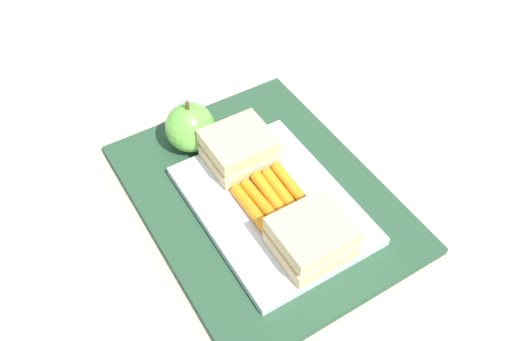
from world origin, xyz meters
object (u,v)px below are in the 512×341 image
at_px(sandwich_half_right, 239,149).
at_px(carrot_sticks_bundle, 272,198).
at_px(sandwich_half_left, 311,237).
at_px(apple, 190,127).
at_px(food_tray, 272,205).

bearing_deg(sandwich_half_right, carrot_sticks_bundle, 179.70).
relative_size(sandwich_half_left, apple, 1.05).
xyz_separation_m(sandwich_half_left, carrot_sticks_bundle, (0.08, 0.00, -0.02)).
bearing_deg(food_tray, sandwich_half_right, 0.00).
height_order(food_tray, sandwich_half_right, sandwich_half_right).
distance_m(sandwich_half_left, sandwich_half_right, 0.16).
bearing_deg(apple, sandwich_half_right, -152.86).
bearing_deg(carrot_sticks_bundle, food_tray, -140.89).
relative_size(food_tray, sandwich_half_right, 2.88).
distance_m(sandwich_half_left, carrot_sticks_bundle, 0.08).
distance_m(food_tray, carrot_sticks_bundle, 0.01).
relative_size(food_tray, sandwich_half_left, 2.88).
xyz_separation_m(sandwich_half_left, apple, (0.22, 0.03, -0.00)).
distance_m(carrot_sticks_bundle, apple, 0.15).
relative_size(sandwich_half_left, carrot_sticks_bundle, 1.02).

